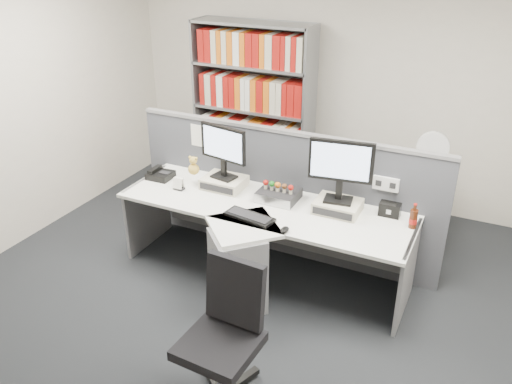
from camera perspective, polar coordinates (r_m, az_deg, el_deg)
The scene contains 21 objects.
ground at distance 4.40m, azimuth -3.79°, elevation -14.28°, with size 5.50×5.50×0.00m, color #25272B.
room_shell at distance 3.51m, azimuth -4.65°, elevation 8.57°, with size 5.04×5.54×2.72m.
partition at distance 4.98m, azimuth 3.04°, elevation -0.07°, with size 3.00×0.08×1.27m.
desk at distance 4.55m, azimuth -0.30°, elevation -5.52°, with size 2.60×1.20×0.72m.
monitor_riser_left at distance 4.90m, azimuth -3.48°, elevation 1.04°, with size 0.38×0.31×0.10m.
monitor_riser_right at distance 4.52m, azimuth 8.84°, elevation -1.54°, with size 0.38×0.31×0.10m.
monitor_left at distance 4.77m, azimuth -3.58°, elevation 4.83°, with size 0.49×0.19×0.50m.
monitor_right at distance 4.36m, azimuth 9.17°, elevation 2.82°, with size 0.53×0.20×0.54m.
desktop_pc at distance 4.67m, azimuth 2.47°, elevation -0.32°, with size 0.34×0.31×0.09m.
figurines at distance 4.62m, azimuth 2.39°, elevation 0.67°, with size 0.29×0.05×0.09m.
keyboard at distance 4.38m, azimuth -0.71°, elevation -2.67°, with size 0.45×0.22×0.03m.
mouse at distance 4.19m, azimuth 3.13°, elevation -4.11°, with size 0.06×0.10×0.04m, color black.
desk_phone at distance 5.17m, azimuth -10.36°, elevation 1.87°, with size 0.23×0.21×0.10m.
desk_calendar at distance 4.90m, azimuth -8.37°, elevation 0.81°, with size 0.10×0.07×0.12m.
plush_toy at distance 4.94m, azimuth -6.79°, elevation 2.73°, with size 0.11×0.11×0.18m.
speaker at distance 4.54m, azimuth 14.32°, elevation -1.84°, with size 0.18×0.10×0.12m, color black.
cola_bottle at distance 4.40m, azimuth 16.69°, elevation -2.80°, with size 0.07×0.07×0.22m.
shelving_unit at distance 6.22m, azimuth -0.32°, elevation 8.65°, with size 1.41×0.40×2.00m.
filing_cabinet at distance 5.51m, azimuth 17.61°, elevation -2.14°, with size 0.45×0.61×0.70m.
desk_fan at distance 5.24m, azimuth 18.58°, elevation 4.28°, with size 0.30×0.18×0.50m.
office_chair at distance 3.53m, azimuth -3.35°, elevation -14.95°, with size 0.64×0.66×0.99m.
Camera 1 is at (1.70, -2.89, 2.85)m, focal length 36.90 mm.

